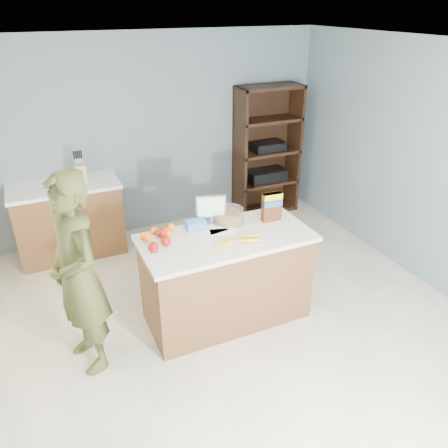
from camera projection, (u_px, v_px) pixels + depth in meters
name	position (u px, v px, depth m)	size (l,w,h in m)	color
floor	(239.00, 334.00, 4.10)	(4.50, 5.00, 0.02)	beige
walls	(243.00, 168.00, 3.35)	(4.52, 5.02, 2.51)	slate
counter_peninsula	(226.00, 281.00, 4.15)	(1.56, 0.76, 0.90)	brown
back_cabinet	(69.00, 219.00, 5.24)	(1.24, 0.62, 0.90)	brown
shelving_unit	(265.00, 153.00, 6.18)	(0.90, 0.40, 1.80)	black
person	(78.00, 276.00, 3.42)	(0.63, 0.41, 1.73)	#43441F
knife_block	(81.00, 173.00, 5.02)	(0.12, 0.10, 0.31)	tan
envelopes	(219.00, 231.00, 4.02)	(0.28, 0.19, 0.00)	white
bananas	(239.00, 241.00, 3.82)	(0.47, 0.18, 0.04)	yellow
apples	(160.00, 240.00, 3.77)	(0.23, 0.30, 0.09)	maroon
oranges	(159.00, 233.00, 3.91)	(0.35, 0.20, 0.07)	orange
blue_carton	(196.00, 225.00, 4.04)	(0.18, 0.12, 0.08)	blue
salad_bowl	(228.00, 216.00, 4.17)	(0.30, 0.30, 0.13)	#267219
tv	(211.00, 208.00, 4.10)	(0.28, 0.12, 0.28)	silver
cereal_box	(272.00, 205.00, 4.14)	(0.19, 0.08, 0.28)	#592B14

